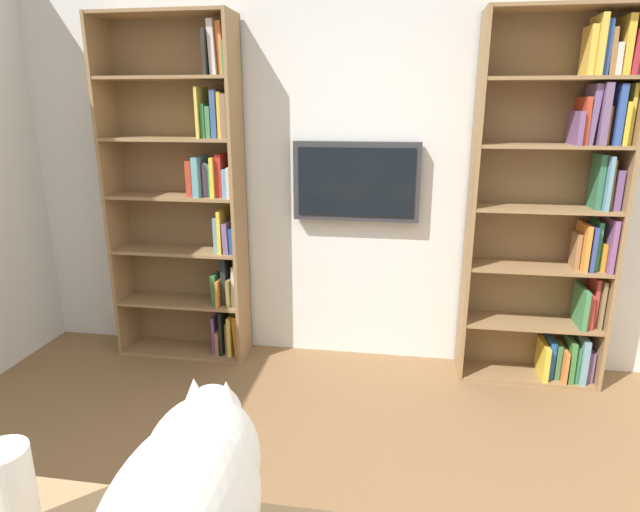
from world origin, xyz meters
TOP-DOWN VIEW (x-y plane):
  - wall_back at (0.00, -2.23)m, footprint 4.52×0.06m
  - bookshelf_left at (-1.25, -2.06)m, footprint 0.84×0.28m
  - bookshelf_right at (1.04, -2.07)m, footprint 0.88×0.28m
  - wall_mounted_tv at (-0.03, -2.15)m, footprint 0.80×0.07m
  - cat at (0.05, 0.39)m, footprint 0.26×0.64m
  - paper_towel_roll at (0.47, 0.34)m, footprint 0.11×0.11m

SIDE VIEW (x-z plane):
  - paper_towel_roll at x=0.47m, z-range 0.76..0.99m
  - cat at x=0.05m, z-range 0.77..1.14m
  - bookshelf_right at x=1.04m, z-range -0.01..2.20m
  - bookshelf_left at x=-1.25m, z-range 0.01..2.20m
  - wall_mounted_tv at x=-0.03m, z-range 0.96..1.46m
  - wall_back at x=0.00m, z-range 0.00..2.70m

